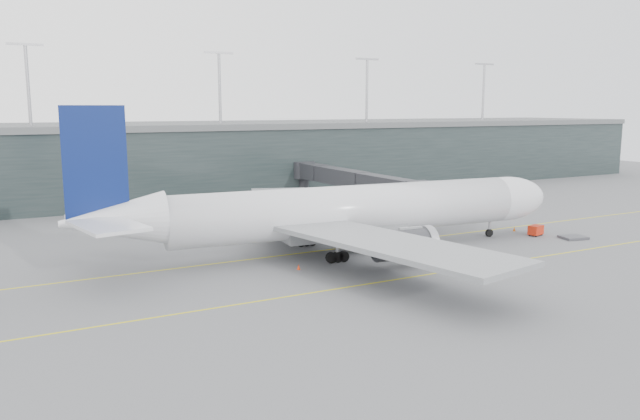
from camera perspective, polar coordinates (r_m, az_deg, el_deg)
name	(u,v)px	position (r m, az deg, el deg)	size (l,w,h in m)	color
ground	(307,245)	(84.73, -1.19, -3.20)	(320.00, 320.00, 0.00)	#57565B
taxiline_a	(321,251)	(81.28, 0.10, -3.73)	(160.00, 0.25, 0.02)	#D0C713
taxiline_b	(392,280)	(68.08, 6.58, -6.39)	(160.00, 0.25, 0.02)	#D0C713
taxiline_lead_main	(279,219)	(104.52, -3.76, -0.81)	(0.25, 60.00, 0.02)	#D0C713
terminal	(184,158)	(137.32, -12.37, 4.63)	(240.00, 36.00, 29.00)	black
main_aircraft	(347,211)	(80.01, 2.46, -0.13)	(66.58, 62.36, 18.66)	silver
jet_bridge	(338,177)	(116.55, 1.64, 3.03)	(4.59, 48.90, 7.46)	#28282C
gse_cart	(536,230)	(95.82, 19.12, -1.73)	(2.51, 1.94, 1.51)	#B8220D
baggage_dolly	(573,237)	(95.64, 22.14, -2.32)	(3.41, 2.72, 0.34)	#3B3B40
uld_a	(251,228)	(91.22, -6.33, -1.66)	(2.77, 2.55, 2.03)	#37373C
uld_b	(252,227)	(92.54, -6.28, -1.52)	(2.46, 2.11, 1.99)	#37373C
uld_c	(281,225)	(94.14, -3.55, -1.38)	(2.13, 1.81, 1.74)	#37373C
cone_nose	(514,229)	(98.39, 17.34, -1.67)	(0.41, 0.41, 0.66)	#D65B0B
cone_wing_stbd	(440,264)	(74.17, 10.93, -4.87)	(0.50, 0.50, 0.80)	red
cone_wing_port	(321,222)	(99.59, 0.10, -1.08)	(0.48, 0.48, 0.77)	#F74B0D
cone_tail	(299,267)	(71.92, -1.97, -5.22)	(0.39, 0.39, 0.63)	#FA390D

